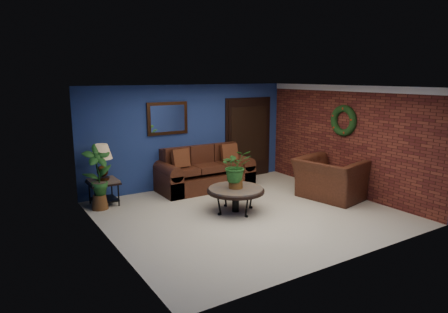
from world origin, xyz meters
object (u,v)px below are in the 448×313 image
sofa (204,174)px  table_lamp (102,158)px  coffee_table (236,191)px  end_table (103,186)px  side_chair (224,165)px  armchair (331,179)px

sofa → table_lamp: (-2.46, -0.04, 0.69)m
sofa → coffee_table: sofa is taller
coffee_table → end_table: end_table is taller
end_table → table_lamp: bearing=180.0°
sofa → coffee_table: (-0.32, -1.88, 0.10)m
sofa → side_chair: 0.62m
sofa → end_table: size_ratio=3.80×
coffee_table → side_chair: side_chair is taller
coffee_table → sofa: bearing=80.4°
table_lamp → end_table: bearing=0.0°
table_lamp → side_chair: bearing=1.2°
end_table → table_lamp: table_lamp is taller
coffee_table → end_table: size_ratio=1.91×
table_lamp → sofa: bearing=0.9°
coffee_table → table_lamp: 2.88m
end_table → armchair: 4.97m
coffee_table → armchair: armchair is taller
side_chair → table_lamp: bearing=174.2°
coffee_table → table_lamp: (-2.14, 1.84, 0.59)m
sofa → side_chair: (0.61, 0.03, 0.15)m
coffee_table → side_chair: (0.92, 1.91, 0.05)m
end_table → side_chair: 3.06m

